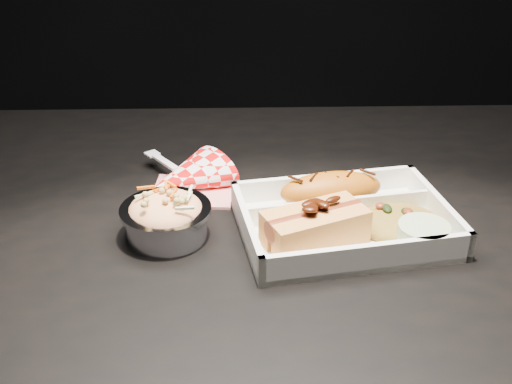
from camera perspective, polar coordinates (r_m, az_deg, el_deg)
dining_table at (r=0.87m, az=3.27°, el=-7.74°), size 1.20×0.80×0.75m
food_tray at (r=0.79m, az=7.78°, el=-2.89°), size 0.28×0.22×0.04m
fried_pastry at (r=0.83m, az=6.68°, el=0.23°), size 0.14×0.08×0.05m
hotdog at (r=0.75m, az=5.27°, el=-2.82°), size 0.13×0.10×0.06m
fried_rice_mound at (r=0.80m, az=12.53°, el=-2.00°), size 0.12×0.10×0.03m
cupcake_liner at (r=0.77m, az=14.63°, el=-3.84°), size 0.06×0.06×0.03m
foil_coleslaw_cup at (r=0.78m, az=-8.00°, el=-2.07°), size 0.11×0.11×0.07m
napkin_fork at (r=0.89m, az=-6.23°, el=1.23°), size 0.15×0.16×0.10m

